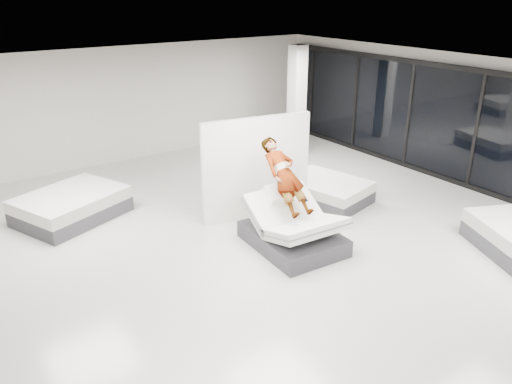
% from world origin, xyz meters
% --- Properties ---
extents(room, '(14.00, 14.04, 3.20)m').
position_xyz_m(room, '(0.00, 0.00, 1.60)').
color(room, '#B2B0A9').
rests_on(room, ground).
extents(hero_bed, '(1.53, 1.96, 1.10)m').
position_xyz_m(hero_bed, '(0.39, 0.11, 0.36)').
color(hero_bed, '#333338').
rests_on(hero_bed, floor).
extents(person, '(0.72, 1.48, 1.56)m').
position_xyz_m(person, '(0.40, 0.42, 1.18)').
color(person, slate).
rests_on(person, hero_bed).
extents(remote, '(0.06, 0.14, 0.08)m').
position_xyz_m(remote, '(0.60, 0.06, 0.97)').
color(remote, black).
rests_on(remote, person).
extents(divider_panel, '(2.41, 0.55, 2.21)m').
position_xyz_m(divider_panel, '(0.63, 1.67, 1.10)').
color(divider_panel, silver).
rests_on(divider_panel, floor).
extents(flat_bed_right_far, '(1.77, 2.11, 0.51)m').
position_xyz_m(flat_bed_right_far, '(2.43, 1.41, 0.25)').
color(flat_bed_right_far, '#333338').
rests_on(flat_bed_right_far, floor).
extents(flat_bed_left_far, '(2.53, 2.25, 0.58)m').
position_xyz_m(flat_bed_left_far, '(-2.74, 3.85, 0.29)').
color(flat_bed_left_far, '#333338').
rests_on(flat_bed_left_far, floor).
extents(column, '(0.40, 0.40, 3.20)m').
position_xyz_m(column, '(4.00, 4.50, 1.60)').
color(column, silver).
rests_on(column, floor).
extents(storefront_glazing, '(0.12, 13.40, 2.92)m').
position_xyz_m(storefront_glazing, '(5.90, 0.00, 1.45)').
color(storefront_glazing, black).
rests_on(storefront_glazing, floor).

